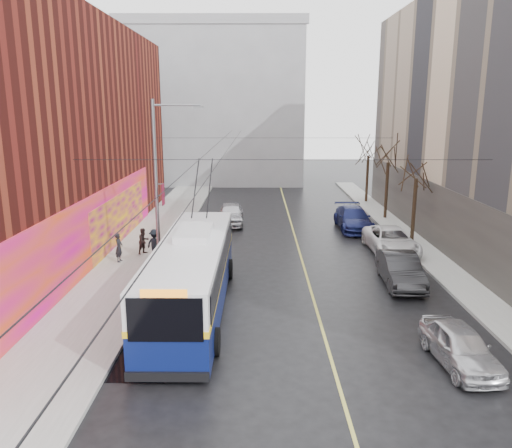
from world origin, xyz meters
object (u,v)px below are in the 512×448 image
at_px(trolleybus, 192,273).
at_px(parked_car_a, 460,346).
at_px(tree_mid, 389,152).
at_px(tree_near, 417,166).
at_px(streetlight_pole, 159,182).
at_px(parked_car_b, 400,269).
at_px(tree_far, 369,147).
at_px(following_car, 231,214).
at_px(parked_car_d, 353,219).
at_px(pedestrian_a, 119,247).
at_px(pedestrian_b, 144,241).
at_px(parked_car_c, 391,241).
at_px(pedestrian_c, 155,244).

height_order(trolleybus, parked_car_a, trolleybus).
bearing_deg(trolleybus, tree_mid, 55.00).
bearing_deg(tree_near, streetlight_pole, -158.38).
distance_m(tree_mid, parked_car_b, 15.87).
distance_m(tree_far, following_car, 15.50).
bearing_deg(parked_car_b, following_car, 127.40).
distance_m(streetlight_pole, following_car, 12.39).
height_order(parked_car_d, pedestrian_a, pedestrian_a).
xyz_separation_m(tree_mid, tree_far, (0.00, 7.00, -0.11)).
relative_size(parked_car_a, following_car, 0.87).
distance_m(tree_mid, pedestrian_b, 20.04).
height_order(tree_mid, parked_car_d, tree_mid).
bearing_deg(parked_car_a, streetlight_pole, 135.90).
bearing_deg(trolleybus, parked_car_c, 39.35).
height_order(parked_car_b, pedestrian_a, pedestrian_a).
relative_size(parked_car_b, pedestrian_a, 2.89).
distance_m(streetlight_pole, tree_far, 25.09).
height_order(parked_car_b, parked_car_c, parked_car_b).
xyz_separation_m(tree_mid, pedestrian_c, (-15.90, -11.09, -4.24)).
distance_m(streetlight_pole, trolleybus, 6.46).
bearing_deg(tree_far, parked_car_c, -96.98).
bearing_deg(tree_far, parked_car_a, -96.10).
bearing_deg(following_car, streetlight_pole, -106.31).
relative_size(parked_car_a, pedestrian_a, 2.47).
relative_size(trolleybus, parked_car_b, 2.68).
xyz_separation_m(trolleybus, following_car, (0.80, 16.44, -0.87)).
relative_size(parked_car_d, pedestrian_a, 3.36).
relative_size(parked_car_b, pedestrian_b, 3.05).
distance_m(tree_far, parked_car_b, 22.56).
relative_size(tree_near, parked_car_c, 1.17).
relative_size(tree_far, pedestrian_b, 4.25).
bearing_deg(tree_far, pedestrian_b, -134.47).
xyz_separation_m(streetlight_pole, following_car, (3.07, 11.30, -4.06)).
relative_size(trolleybus, parked_car_a, 3.13).
xyz_separation_m(parked_car_b, following_car, (-9.07, 13.22, 0.01)).
bearing_deg(parked_car_c, parked_car_d, 99.87).
relative_size(parked_car_a, parked_car_d, 0.73).
relative_size(parked_car_b, pedestrian_c, 2.73).
bearing_deg(tree_far, tree_mid, -90.00).
height_order(parked_car_a, pedestrian_c, pedestrian_c).
xyz_separation_m(tree_near, following_car, (-12.07, 5.30, -4.19)).
height_order(tree_far, pedestrian_a, tree_far).
height_order(streetlight_pole, trolleybus, streetlight_pole).
relative_size(parked_car_b, parked_car_d, 0.86).
relative_size(trolleybus, pedestrian_c, 7.30).
bearing_deg(tree_near, trolleybus, -139.11).
distance_m(tree_far, parked_car_c, 17.04).
distance_m(tree_far, pedestrian_b, 24.31).
height_order(parked_car_a, parked_car_b, parked_car_b).
bearing_deg(pedestrian_c, parked_car_d, -120.05).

